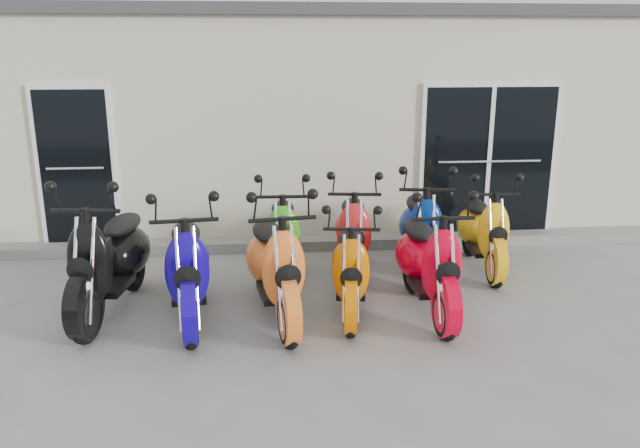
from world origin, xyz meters
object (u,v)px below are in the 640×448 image
at_px(scooter_front_blue, 187,252).
at_px(scooter_front_red, 429,248).
at_px(scooter_back_blue, 421,218).
at_px(scooter_back_yellow, 484,219).
at_px(scooter_front_orange_b, 351,255).
at_px(scooter_front_black, 108,244).
at_px(scooter_back_red, 353,221).
at_px(scooter_front_orange_a, 275,251).
at_px(scooter_back_green, 283,223).

height_order(scooter_front_blue, scooter_front_red, scooter_front_blue).
xyz_separation_m(scooter_front_red, scooter_back_blue, (0.22, 1.18, 0.01)).
height_order(scooter_front_red, scooter_back_yellow, scooter_front_red).
height_order(scooter_front_blue, scooter_front_orange_b, scooter_front_blue).
bearing_deg(scooter_back_blue, scooter_front_red, -92.05).
bearing_deg(scooter_front_blue, scooter_front_black, 156.90).
relative_size(scooter_front_black, scooter_front_blue, 1.05).
distance_m(scooter_front_blue, scooter_front_orange_b, 1.71).
bearing_deg(scooter_back_red, scooter_front_orange_b, -92.22).
bearing_deg(scooter_back_red, scooter_front_black, -154.34).
xyz_separation_m(scooter_front_orange_a, scooter_front_orange_b, (0.81, 0.08, -0.10)).
distance_m(scooter_front_black, scooter_front_blue, 0.87).
height_order(scooter_front_red, scooter_back_blue, scooter_back_blue).
distance_m(scooter_front_orange_a, scooter_front_red, 1.62).
height_order(scooter_front_black, scooter_back_red, scooter_front_black).
xyz_separation_m(scooter_front_orange_b, scooter_back_green, (-0.68, 1.15, 0.05)).
xyz_separation_m(scooter_front_black, scooter_back_yellow, (4.42, 0.95, -0.10)).
bearing_deg(scooter_front_red, scooter_back_yellow, 49.34).
height_order(scooter_back_blue, scooter_back_yellow, scooter_back_blue).
bearing_deg(scooter_back_green, scooter_front_black, -151.95).
bearing_deg(scooter_front_red, scooter_front_black, 173.83).
xyz_separation_m(scooter_front_orange_b, scooter_back_yellow, (1.87, 1.19, 0.03)).
xyz_separation_m(scooter_back_green, scooter_back_blue, (1.72, -0.05, 0.04)).
bearing_deg(scooter_front_red, scooter_front_orange_a, 179.33).
distance_m(scooter_front_blue, scooter_back_blue, 2.97).
xyz_separation_m(scooter_front_black, scooter_back_red, (2.74, 0.91, -0.07)).
bearing_deg(scooter_front_orange_b, scooter_front_red, 2.62).
bearing_deg(scooter_front_orange_b, scooter_back_yellow, 40.32).
relative_size(scooter_back_green, scooter_back_yellow, 1.04).
distance_m(scooter_front_red, scooter_back_green, 1.93).
distance_m(scooter_back_green, scooter_back_blue, 1.72).
bearing_deg(scooter_front_blue, scooter_back_red, 24.50).
distance_m(scooter_back_red, scooter_back_blue, 0.85).
xyz_separation_m(scooter_back_green, scooter_back_red, (0.87, -0.01, 0.01)).
height_order(scooter_front_black, scooter_front_orange_b, scooter_front_black).
relative_size(scooter_front_black, scooter_back_red, 1.10).
relative_size(scooter_front_orange_a, scooter_front_orange_b, 1.15).
height_order(scooter_front_red, scooter_back_green, scooter_front_red).
bearing_deg(scooter_back_blue, scooter_front_orange_b, -124.66).
bearing_deg(scooter_front_orange_b, scooter_front_black, -177.41).
bearing_deg(scooter_front_orange_a, scooter_back_red, 41.99).
xyz_separation_m(scooter_front_orange_a, scooter_back_yellow, (2.67, 1.27, -0.07)).
bearing_deg(scooter_front_blue, scooter_back_yellow, 11.81).
bearing_deg(scooter_back_blue, scooter_front_blue, -149.34).
distance_m(scooter_front_blue, scooter_back_red, 2.23).
bearing_deg(scooter_front_black, scooter_front_red, 2.52).
bearing_deg(scooter_front_orange_b, scooter_front_blue, -171.77).
distance_m(scooter_back_green, scooter_back_yellow, 2.54).
bearing_deg(scooter_back_yellow, scooter_front_orange_b, -143.41).
distance_m(scooter_back_green, scooter_back_red, 0.87).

